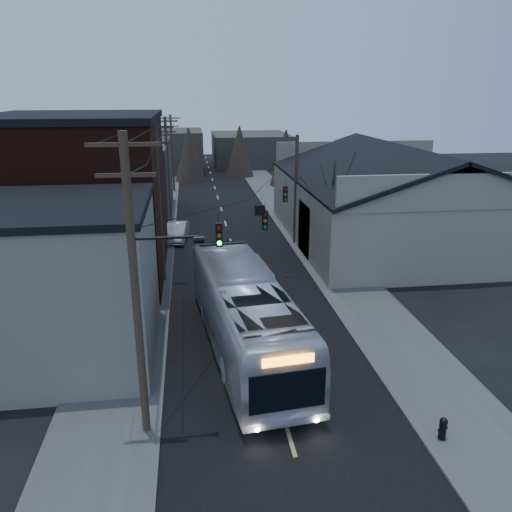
# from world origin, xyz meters

# --- Properties ---
(ground) EXTENTS (160.00, 160.00, 0.00)m
(ground) POSITION_xyz_m (0.00, 0.00, 0.00)
(ground) COLOR black
(ground) RESTS_ON ground
(road_surface) EXTENTS (9.00, 110.00, 0.02)m
(road_surface) POSITION_xyz_m (0.00, 30.00, 0.01)
(road_surface) COLOR black
(road_surface) RESTS_ON ground
(sidewalk_left) EXTENTS (4.00, 110.00, 0.12)m
(sidewalk_left) POSITION_xyz_m (-6.50, 30.00, 0.06)
(sidewalk_left) COLOR #474744
(sidewalk_left) RESTS_ON ground
(sidewalk_right) EXTENTS (4.00, 110.00, 0.12)m
(sidewalk_right) POSITION_xyz_m (6.50, 30.00, 0.06)
(sidewalk_right) COLOR #474744
(sidewalk_right) RESTS_ON ground
(building_clapboard) EXTENTS (8.00, 8.00, 7.00)m
(building_clapboard) POSITION_xyz_m (-9.00, 9.00, 3.50)
(building_clapboard) COLOR #6D685B
(building_clapboard) RESTS_ON ground
(building_brick) EXTENTS (10.00, 12.00, 10.00)m
(building_brick) POSITION_xyz_m (-10.00, 20.00, 5.00)
(building_brick) COLOR black
(building_brick) RESTS_ON ground
(building_left_far) EXTENTS (9.00, 14.00, 7.00)m
(building_left_far) POSITION_xyz_m (-9.50, 36.00, 3.50)
(building_left_far) COLOR #38322D
(building_left_far) RESTS_ON ground
(warehouse) EXTENTS (16.16, 20.60, 7.73)m
(warehouse) POSITION_xyz_m (13.00, 25.00, 2.70)
(warehouse) COLOR gray
(warehouse) RESTS_ON ground
(building_far_left) EXTENTS (10.00, 12.00, 6.00)m
(building_far_left) POSITION_xyz_m (-6.00, 65.00, 3.00)
(building_far_left) COLOR #38322D
(building_far_left) RESTS_ON ground
(building_far_right) EXTENTS (12.00, 14.00, 5.00)m
(building_far_right) POSITION_xyz_m (7.00, 70.00, 2.50)
(building_far_right) COLOR #38322D
(building_far_right) RESTS_ON ground
(bare_tree) EXTENTS (0.40, 0.40, 7.20)m
(bare_tree) POSITION_xyz_m (6.50, 20.00, 3.60)
(bare_tree) COLOR black
(bare_tree) RESTS_ON ground
(utility_lines) EXTENTS (11.24, 45.28, 10.50)m
(utility_lines) POSITION_xyz_m (-3.11, 24.14, 4.95)
(utility_lines) COLOR #382B1E
(utility_lines) RESTS_ON ground
(bus) EXTENTS (4.56, 13.64, 3.73)m
(bus) POSITION_xyz_m (-0.83, 8.55, 1.86)
(bus) COLOR #B8BBC5
(bus) RESTS_ON ground
(parked_car) EXTENTS (2.03, 4.50, 1.43)m
(parked_car) POSITION_xyz_m (-4.30, 27.20, 0.72)
(parked_car) COLOR #B6BABE
(parked_car) RESTS_ON ground
(fire_hydrant) EXTENTS (0.40, 0.28, 0.83)m
(fire_hydrant) POSITION_xyz_m (5.20, 1.14, 0.56)
(fire_hydrant) COLOR black
(fire_hydrant) RESTS_ON sidewalk_right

